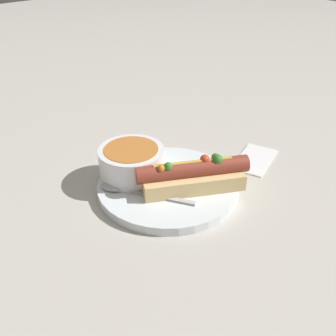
{
  "coord_description": "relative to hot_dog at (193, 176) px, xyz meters",
  "views": [
    {
      "loc": [
        -0.38,
        -0.43,
        0.41
      ],
      "look_at": [
        0.0,
        0.0,
        0.04
      ],
      "focal_mm": 42.0,
      "sensor_mm": 36.0,
      "label": 1
    }
  ],
  "objects": [
    {
      "name": "ground_plane",
      "position": [
        -0.02,
        0.04,
        -0.04
      ],
      "size": [
        4.0,
        4.0,
        0.0
      ],
      "primitive_type": "plane",
      "color": "#BCB7AD"
    },
    {
      "name": "hot_dog",
      "position": [
        0.0,
        0.0,
        0.0
      ],
      "size": [
        0.18,
        0.14,
        0.06
      ],
      "rotation": [
        0.0,
        0.0,
        -0.51
      ],
      "color": "#E5C17F",
      "rests_on": "dinner_plate"
    },
    {
      "name": "spoon",
      "position": [
        -0.09,
        0.07,
        -0.02
      ],
      "size": [
        0.1,
        0.15,
        0.01
      ],
      "rotation": [
        0.0,
        0.0,
        2.1
      ],
      "color": "#B7B7BC",
      "rests_on": "dinner_plate"
    },
    {
      "name": "dinner_plate",
      "position": [
        -0.02,
        0.04,
        -0.03
      ],
      "size": [
        0.25,
        0.25,
        0.02
      ],
      "color": "white",
      "rests_on": "ground_plane"
    },
    {
      "name": "soup_bowl",
      "position": [
        -0.05,
        0.1,
        0.01
      ],
      "size": [
        0.12,
        0.12,
        0.05
      ],
      "color": "white",
      "rests_on": "dinner_plate"
    },
    {
      "name": "napkin",
      "position": [
        0.17,
        0.0,
        -0.04
      ],
      "size": [
        0.13,
        0.1,
        0.01
      ],
      "rotation": [
        0.0,
        0.0,
        0.35
      ],
      "color": "white",
      "rests_on": "ground_plane"
    }
  ]
}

